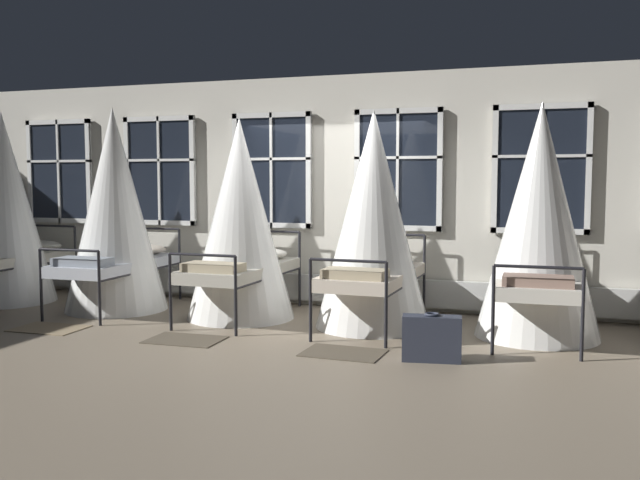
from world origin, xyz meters
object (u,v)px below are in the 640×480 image
suitcase_dark (432,338)px  cot_fourth (373,223)px  cot_third (240,222)px  cot_second (115,213)px  cot_first (4,210)px  cot_fifth (539,224)px

suitcase_dark → cot_fourth: bearing=115.4°
cot_third → suitcase_dark: 3.14m
cot_second → cot_third: size_ratio=1.07×
cot_first → suitcase_dark: 6.55m
cot_first → suitcase_dark: cot_first is taller
cot_fifth → suitcase_dark: 1.99m
cot_fourth → cot_fifth: size_ratio=0.99×
cot_second → cot_fifth: bearing=-90.3°
cot_third → cot_fifth: bearing=-88.0°
cot_second → cot_fourth: bearing=-90.9°
cot_third → cot_second: bearing=91.9°
cot_first → cot_second: cot_first is taller
cot_first → cot_fifth: (7.24, 0.08, -0.06)m
cot_fourth → suitcase_dark: (0.93, -1.35, -1.02)m
cot_first → cot_third: bearing=-89.4°
cot_third → suitcase_dark: size_ratio=4.29×
suitcase_dark → cot_third: bearing=143.7°
cot_fourth → cot_first: bearing=91.3°
cot_first → cot_third: (3.67, 0.01, -0.10)m
cot_first → cot_fifth: 7.24m
cot_second → cot_fifth: 5.40m
cot_fourth → suitcase_dark: bearing=-144.1°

